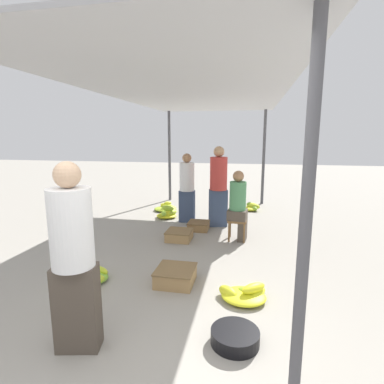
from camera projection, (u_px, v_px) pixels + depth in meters
canopy_post_front_right at (305, 231)px, 1.88m from camera, size 0.08×0.08×2.63m
canopy_post_back_left at (170, 157)px, 8.91m from camera, size 0.08×0.08×2.63m
canopy_post_back_right at (264, 158)px, 8.39m from camera, size 0.08×0.08×2.63m
canopy_tarp at (193, 92)px, 5.15m from camera, size 3.14×7.16×0.04m
vendor_foreground at (73, 256)px, 2.58m from camera, size 0.43×0.43×1.70m
stool at (237, 223)px, 5.53m from camera, size 0.34×0.34×0.40m
vendor_seated at (239, 205)px, 5.47m from camera, size 0.38×0.38×1.30m
basin_black at (235, 337)px, 2.78m from camera, size 0.46×0.46×0.13m
banana_pile_left_0 at (90, 278)px, 3.93m from camera, size 0.51×0.59×0.18m
banana_pile_left_1 at (167, 214)px, 7.08m from camera, size 0.49×0.49×0.31m
banana_pile_left_2 at (167, 208)px, 7.81m from camera, size 0.58×0.58×0.25m
banana_pile_right_0 at (244, 294)px, 3.53m from camera, size 0.63×0.47×0.20m
banana_pile_right_1 at (251, 207)px, 7.81m from camera, size 0.48×0.42×0.20m
crate_near at (176, 276)px, 3.92m from camera, size 0.50×0.50×0.21m
crate_mid at (179, 235)px, 5.58m from camera, size 0.47×0.47×0.18m
crate_far at (199, 226)px, 6.18m from camera, size 0.42×0.42×0.17m
shopper_walking_mid at (187, 187)px, 6.64m from camera, size 0.34×0.33×1.54m
shopper_walking_far at (218, 185)px, 6.32m from camera, size 0.45×0.45×1.71m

